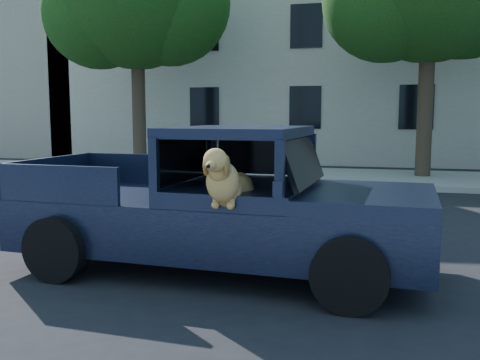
% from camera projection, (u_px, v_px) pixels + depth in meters
% --- Properties ---
extents(ground, '(120.00, 120.00, 0.00)m').
position_uv_depth(ground, '(109.00, 249.00, 7.72)').
color(ground, black).
rests_on(ground, ground).
extents(far_sidewalk, '(60.00, 4.00, 0.15)m').
position_uv_depth(far_sidewalk, '(253.00, 175.00, 16.55)').
color(far_sidewalk, gray).
rests_on(far_sidewalk, ground).
extents(lane_stripes, '(21.60, 0.14, 0.01)m').
position_uv_depth(lane_stripes, '(286.00, 213.00, 10.49)').
color(lane_stripes, silver).
rests_on(lane_stripes, ground).
extents(building_main, '(26.00, 6.00, 9.00)m').
position_uv_depth(building_main, '(363.00, 53.00, 22.28)').
color(building_main, beige).
rests_on(building_main, ground).
extents(pickup_truck, '(5.10, 2.69, 1.79)m').
position_uv_depth(pickup_truck, '(214.00, 223.00, 6.61)').
color(pickup_truck, black).
rests_on(pickup_truck, ground).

